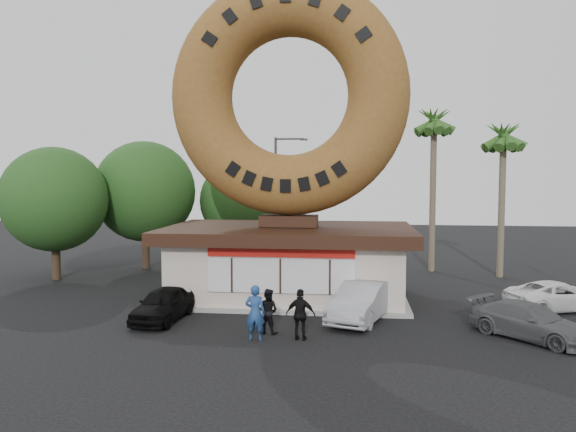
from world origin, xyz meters
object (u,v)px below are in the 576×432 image
Objects in this scene: donut_shop at (289,259)px; person_right at (301,315)px; person_center at (268,311)px; street_lamp at (278,193)px; car_grey at (530,321)px; car_silver at (362,302)px; car_white at (558,296)px; person_left at (255,313)px; giant_donut at (289,96)px; car_black at (163,304)px.

donut_shop is 6.74m from person_right.
person_right is (1.24, -0.70, 0.08)m from person_center.
person_right is at bearing -79.72° from street_lamp.
street_lamp is 4.99× the size of person_center.
car_grey is (10.84, -15.53, -3.87)m from street_lamp.
street_lamp is at bearing 80.71° from car_grey.
car_grey is (8.99, -5.52, -1.16)m from donut_shop.
car_silver is (3.35, 2.18, -0.07)m from person_center.
car_white is (2.46, 4.42, -0.01)m from car_grey.
car_grey reaches higher than car_white.
donut_shop is at bearing 149.73° from car_silver.
giant_donut is at bearing -90.49° from person_left.
car_silver is 1.06× the size of car_grey.
person_left is (-0.39, -6.79, -8.21)m from giant_donut.
person_right is at bearing -170.15° from person_left.
person_right is at bearing -107.87° from car_silver.
car_black is (-4.30, 1.27, -0.16)m from person_center.
person_right is 0.47× the size of car_black.
person_center reaches higher than car_white.
street_lamp is 4.18× the size of person_left.
donut_shop reaches higher than person_right.
donut_shop is at bearing 50.49° from car_black.
giant_donut reaches higher than person_left.
person_right is (1.15, -6.60, -8.29)m from giant_donut.
person_left is at bearing -24.32° from car_black.
person_right is 0.41× the size of car_white.
car_white is (11.45, -1.12, -8.56)m from giant_donut.
person_left is 4.78m from car_silver.
street_lamp reaches higher than donut_shop.
person_center is 4.00m from car_silver.
person_left is 0.96m from person_center.
person_center is 0.38× the size of car_grey.
car_silver is 1.02× the size of car_white.
person_center is at bearing 138.08° from car_grey.
giant_donut is 2.85× the size of car_black.
car_silver reaches higher than car_white.
donut_shop is 7.40m from giant_donut.
giant_donut is 2.47× the size of car_white.
street_lamp reaches higher than car_grey.
car_silver is at bearing 87.62° from car_white.
person_right is at bearing -80.07° from giant_donut.
person_center reaches higher than car_silver.
person_center is at bearing -83.65° from street_lamp.
donut_shop is 1.40× the size of street_lamp.
person_center is 4.49m from car_black.
giant_donut is 1.34× the size of street_lamp.
giant_donut is at bearing 50.59° from car_black.
donut_shop is 5.04m from car_silver.
car_white is (13.30, -11.12, -3.88)m from street_lamp.
giant_donut is (0.00, 0.02, 7.40)m from donut_shop.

